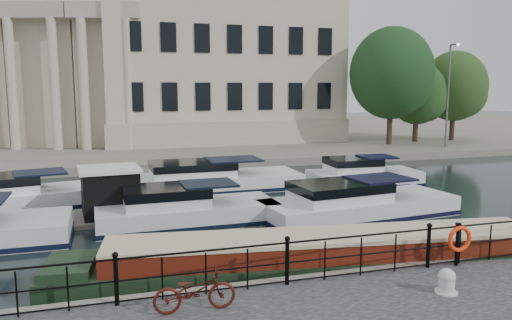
{
  "coord_description": "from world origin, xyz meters",
  "views": [
    {
      "loc": [
        -4.09,
        -13.12,
        5.33
      ],
      "look_at": [
        0.5,
        2.0,
        3.0
      ],
      "focal_mm": 35.0,
      "sensor_mm": 36.0,
      "label": 1
    }
  ],
  "objects_px": {
    "mooring_bollard": "(447,281)",
    "narrowboat": "(328,262)",
    "bicycle": "(195,291)",
    "harbour_hut": "(110,196)",
    "life_ring_post": "(459,240)"
  },
  "relations": [
    {
      "from": "mooring_bollard",
      "to": "narrowboat",
      "type": "relative_size",
      "value": 0.04
    },
    {
      "from": "bicycle",
      "to": "harbour_hut",
      "type": "distance_m",
      "value": 10.67
    },
    {
      "from": "life_ring_post",
      "to": "narrowboat",
      "type": "xyz_separation_m",
      "value": [
        -3.0,
        1.75,
        -0.92
      ]
    },
    {
      "from": "mooring_bollard",
      "to": "harbour_hut",
      "type": "height_order",
      "value": "harbour_hut"
    },
    {
      "from": "harbour_hut",
      "to": "mooring_bollard",
      "type": "bearing_deg",
      "value": -61.45
    },
    {
      "from": "narrowboat",
      "to": "harbour_hut",
      "type": "relative_size",
      "value": 4.56
    },
    {
      "from": "mooring_bollard",
      "to": "life_ring_post",
      "type": "xyz_separation_m",
      "value": [
        1.44,
        1.39,
        0.46
      ]
    },
    {
      "from": "life_ring_post",
      "to": "narrowboat",
      "type": "bearing_deg",
      "value": 149.77
    },
    {
      "from": "bicycle",
      "to": "harbour_hut",
      "type": "xyz_separation_m",
      "value": [
        -1.6,
        10.55,
        -0.06
      ]
    },
    {
      "from": "life_ring_post",
      "to": "mooring_bollard",
      "type": "bearing_deg",
      "value": -135.96
    },
    {
      "from": "mooring_bollard",
      "to": "narrowboat",
      "type": "height_order",
      "value": "narrowboat"
    },
    {
      "from": "bicycle",
      "to": "life_ring_post",
      "type": "bearing_deg",
      "value": -83.74
    },
    {
      "from": "narrowboat",
      "to": "harbour_hut",
      "type": "distance_m",
      "value": 10.05
    },
    {
      "from": "bicycle",
      "to": "life_ring_post",
      "type": "xyz_separation_m",
      "value": [
        7.24,
        0.64,
        0.27
      ]
    },
    {
      "from": "life_ring_post",
      "to": "narrowboat",
      "type": "relative_size",
      "value": 0.08
    }
  ]
}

